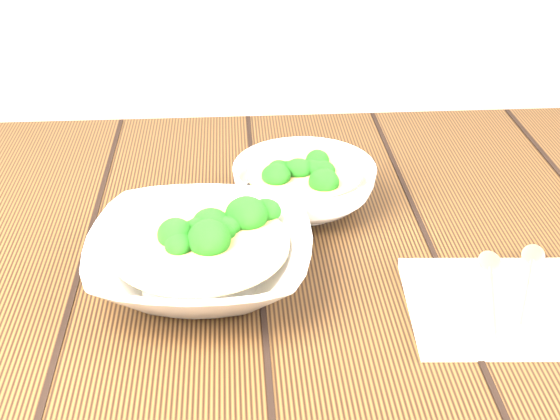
# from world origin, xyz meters

# --- Properties ---
(table) EXTENTS (1.20, 0.80, 0.75)m
(table) POSITION_xyz_m (0.00, 0.00, 0.63)
(table) COLOR #36230F
(table) RESTS_ON ground
(soup_bowl_front) EXTENTS (0.26, 0.26, 0.07)m
(soup_bowl_front) POSITION_xyz_m (-0.08, -0.06, 0.78)
(soup_bowl_front) COLOR silver
(soup_bowl_front) RESTS_ON table
(soup_bowl_back) EXTENTS (0.21, 0.21, 0.06)m
(soup_bowl_back) POSITION_xyz_m (0.04, 0.10, 0.78)
(soup_bowl_back) COLOR silver
(soup_bowl_back) RESTS_ON table
(trivet) EXTENTS (0.10, 0.10, 0.02)m
(trivet) POSITION_xyz_m (0.01, 0.11, 0.76)
(trivet) COLOR black
(trivet) RESTS_ON table
(napkin) EXTENTS (0.21, 0.17, 0.01)m
(napkin) POSITION_xyz_m (0.23, -0.13, 0.76)
(napkin) COLOR beige
(napkin) RESTS_ON table
(spoon_left) EXTENTS (0.06, 0.16, 0.01)m
(spoon_left) POSITION_xyz_m (0.22, -0.09, 0.76)
(spoon_left) COLOR #A5A092
(spoon_left) RESTS_ON napkin
(spoon_right) EXTENTS (0.08, 0.15, 0.01)m
(spoon_right) POSITION_xyz_m (0.27, -0.08, 0.76)
(spoon_right) COLOR #A5A092
(spoon_right) RESTS_ON napkin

